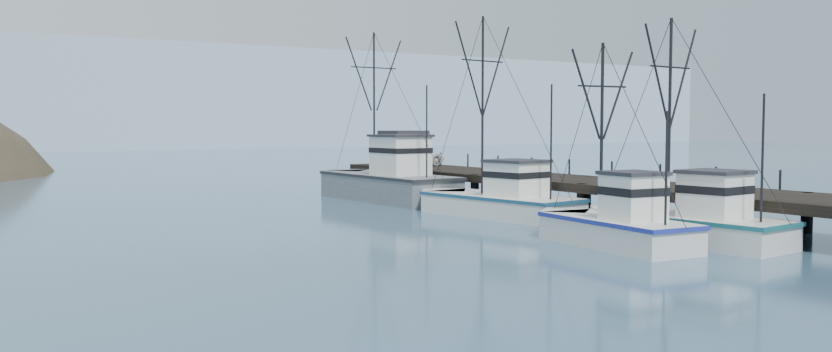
{
  "coord_description": "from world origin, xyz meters",
  "views": [
    {
      "loc": [
        -20.05,
        -21.94,
        5.23
      ],
      "look_at": [
        3.04,
        14.93,
        2.5
      ],
      "focal_mm": 35.0,
      "sensor_mm": 36.0,
      "label": 1
    }
  ],
  "objects_px": {
    "trawler_far": "(495,202)",
    "work_vessel": "(385,183)",
    "pickup_truck": "(410,156)",
    "trawler_near": "(685,224)",
    "pier_shed": "(403,148)",
    "trawler_mid": "(613,227)",
    "pier": "(556,182)"
  },
  "relations": [
    {
      "from": "trawler_near",
      "to": "pier_shed",
      "type": "distance_m",
      "value": 32.34
    },
    {
      "from": "trawler_near",
      "to": "trawler_far",
      "type": "height_order",
      "value": "trawler_far"
    },
    {
      "from": "pier",
      "to": "trawler_mid",
      "type": "height_order",
      "value": "trawler_mid"
    },
    {
      "from": "trawler_mid",
      "to": "work_vessel",
      "type": "distance_m",
      "value": 24.12
    },
    {
      "from": "pier",
      "to": "trawler_near",
      "type": "relative_size",
      "value": 4.24
    },
    {
      "from": "trawler_far",
      "to": "trawler_near",
      "type": "bearing_deg",
      "value": -87.08
    },
    {
      "from": "trawler_mid",
      "to": "trawler_near",
      "type": "bearing_deg",
      "value": -15.86
    },
    {
      "from": "pickup_truck",
      "to": "trawler_near",
      "type": "bearing_deg",
      "value": 168.16
    },
    {
      "from": "work_vessel",
      "to": "pickup_truck",
      "type": "xyz_separation_m",
      "value": [
        5.36,
        5.36,
        1.58
      ]
    },
    {
      "from": "trawler_far",
      "to": "pickup_truck",
      "type": "xyz_separation_m",
      "value": [
        4.92,
        17.41,
        1.99
      ]
    },
    {
      "from": "pier",
      "to": "trawler_far",
      "type": "bearing_deg",
      "value": -170.04
    },
    {
      "from": "trawler_near",
      "to": "trawler_mid",
      "type": "distance_m",
      "value": 3.64
    },
    {
      "from": "pier",
      "to": "trawler_far",
      "type": "xyz_separation_m",
      "value": [
        -5.48,
        -0.96,
        -0.87
      ]
    },
    {
      "from": "trawler_far",
      "to": "pier_shed",
      "type": "bearing_deg",
      "value": 74.5
    },
    {
      "from": "pier",
      "to": "pickup_truck",
      "type": "xyz_separation_m",
      "value": [
        -0.56,
        16.44,
        1.12
      ]
    },
    {
      "from": "trawler_near",
      "to": "pier_shed",
      "type": "relative_size",
      "value": 3.24
    },
    {
      "from": "pier_shed",
      "to": "pickup_truck",
      "type": "bearing_deg",
      "value": -102.1
    },
    {
      "from": "trawler_near",
      "to": "trawler_far",
      "type": "distance_m",
      "value": 12.96
    },
    {
      "from": "pier",
      "to": "pier_shed",
      "type": "bearing_deg",
      "value": 90.72
    },
    {
      "from": "work_vessel",
      "to": "trawler_mid",
      "type": "bearing_deg",
      "value": -95.72
    },
    {
      "from": "trawler_near",
      "to": "trawler_mid",
      "type": "bearing_deg",
      "value": 164.14
    },
    {
      "from": "trawler_mid",
      "to": "trawler_far",
      "type": "bearing_deg",
      "value": 76.63
    },
    {
      "from": "pier",
      "to": "trawler_far",
      "type": "relative_size",
      "value": 3.7
    },
    {
      "from": "trawler_far",
      "to": "work_vessel",
      "type": "height_order",
      "value": "work_vessel"
    },
    {
      "from": "pier",
      "to": "pier_shed",
      "type": "xyz_separation_m",
      "value": [
        -0.23,
        18.0,
        1.73
      ]
    },
    {
      "from": "work_vessel",
      "to": "pickup_truck",
      "type": "distance_m",
      "value": 7.74
    },
    {
      "from": "pier",
      "to": "trawler_mid",
      "type": "distance_m",
      "value": 15.39
    },
    {
      "from": "pier",
      "to": "trawler_near",
      "type": "height_order",
      "value": "trawler_near"
    },
    {
      "from": "trawler_far",
      "to": "work_vessel",
      "type": "distance_m",
      "value": 12.06
    },
    {
      "from": "trawler_mid",
      "to": "pier_shed",
      "type": "height_order",
      "value": "trawler_mid"
    },
    {
      "from": "trawler_near",
      "to": "trawler_mid",
      "type": "xyz_separation_m",
      "value": [
        -3.5,
        0.99,
        -0.0
      ]
    },
    {
      "from": "trawler_mid",
      "to": "pickup_truck",
      "type": "bearing_deg",
      "value": 75.19
    }
  ]
}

